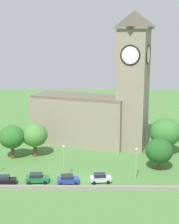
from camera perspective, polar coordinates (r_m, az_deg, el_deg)
name	(u,v)px	position (r m, az deg, el deg)	size (l,w,h in m)	color
ground_plane	(87,154)	(85.36, -0.39, -6.86)	(200.00, 200.00, 0.00)	#477538
church	(98,107)	(90.21, 1.33, 0.85)	(31.22, 18.50, 33.74)	gray
quay_barrier	(85,188)	(66.76, -0.72, -12.18)	(46.00, 0.70, 0.82)	gray
car_black	(4,180)	(70.80, -13.73, -10.64)	(4.75, 2.47, 1.77)	black
car_green	(37,178)	(70.32, -8.49, -10.53)	(4.54, 2.55, 1.87)	#1E6B38
car_blue	(68,179)	(69.25, -3.53, -10.83)	(4.37, 2.64, 1.77)	#233D9E
car_silver	(100,178)	(69.68, 1.76, -10.63)	(4.24, 2.41, 1.85)	silver
streetlamp_west_mid	(64,157)	(69.99, -4.17, -7.25)	(0.44, 0.44, 7.02)	#9EA0A5
streetlamp_central	(136,158)	(70.22, 7.57, -7.45)	(0.44, 0.44, 6.64)	#9EA0A5
tree_riverside_east	(12,137)	(83.04, -12.44, -3.97)	(5.93, 5.93, 7.88)	brown
tree_by_tower	(35,135)	(83.44, -8.86, -3.76)	(5.98, 5.98, 7.89)	brown
tree_riverside_west	(165,132)	(86.03, 12.17, -3.25)	(7.47, 7.47, 8.76)	brown
tree_churchyard	(159,151)	(76.13, 11.21, -6.19)	(5.84, 5.84, 6.87)	brown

